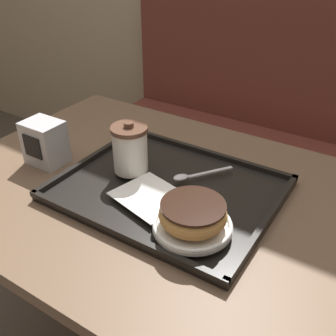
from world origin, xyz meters
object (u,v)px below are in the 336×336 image
coffee_cup_front (129,149)px  napkin_dispenser (45,143)px  donut_chocolate_glazed (193,213)px  spoon (190,176)px

coffee_cup_front → napkin_dispenser: 0.23m
donut_chocolate_glazed → napkin_dispenser: bearing=173.5°
donut_chocolate_glazed → spoon: donut_chocolate_glazed is taller
spoon → napkin_dispenser: bearing=-38.9°
coffee_cup_front → napkin_dispenser: bearing=-167.4°
spoon → coffee_cup_front: bearing=-34.3°
coffee_cup_front → spoon: 0.15m
coffee_cup_front → spoon: size_ratio=0.94×
donut_chocolate_glazed → napkin_dispenser: napkin_dispenser is taller
napkin_dispenser → spoon: bearing=15.3°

